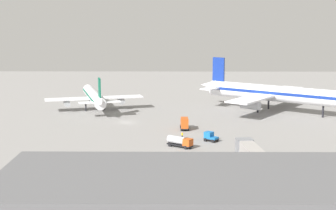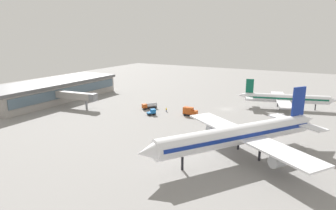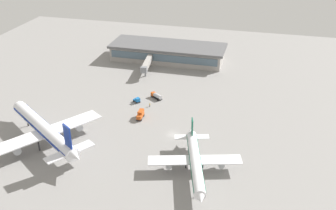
{
  "view_description": "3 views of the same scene",
  "coord_description": "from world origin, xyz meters",
  "px_view_note": "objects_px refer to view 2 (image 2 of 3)",
  "views": [
    {
      "loc": [
        13.2,
        -143.52,
        29.47
      ],
      "look_at": [
        11.88,
        -2.99,
        5.62
      ],
      "focal_mm": 54.35,
      "sensor_mm": 36.0,
      "label": 1
    },
    {
      "loc": [
        114.18,
        34.64,
        30.71
      ],
      "look_at": [
        16.71,
        -18.66,
        3.21
      ],
      "focal_mm": 30.87,
      "sensor_mm": 36.0,
      "label": 2
    },
    {
      "loc": [
        -30.0,
        125.35,
        81.43
      ],
      "look_at": [
        5.69,
        -14.25,
        5.09
      ],
      "focal_mm": 41.45,
      "sensor_mm": 36.0,
      "label": 3
    }
  ],
  "objects_px": {
    "catering_truck": "(190,111)",
    "fuel_truck": "(150,106)",
    "airplane_at_gate": "(285,98)",
    "airplane_taxiing": "(240,135)",
    "ground_crew_worker": "(166,110)",
    "baggage_tug": "(152,112)"
  },
  "relations": [
    {
      "from": "fuel_truck",
      "to": "airplane_at_gate",
      "type": "bearing_deg",
      "value": 154.88
    },
    {
      "from": "fuel_truck",
      "to": "baggage_tug",
      "type": "relative_size",
      "value": 1.66
    },
    {
      "from": "airplane_taxiing",
      "to": "fuel_truck",
      "type": "bearing_deg",
      "value": -88.21
    },
    {
      "from": "catering_truck",
      "to": "baggage_tug",
      "type": "bearing_deg",
      "value": -157.36
    },
    {
      "from": "airplane_at_gate",
      "to": "airplane_taxiing",
      "type": "relative_size",
      "value": 0.83
    },
    {
      "from": "airplane_taxiing",
      "to": "fuel_truck",
      "type": "distance_m",
      "value": 55.38
    },
    {
      "from": "baggage_tug",
      "to": "ground_crew_worker",
      "type": "relative_size",
      "value": 2.25
    },
    {
      "from": "airplane_at_gate",
      "to": "catering_truck",
      "type": "bearing_deg",
      "value": -151.97
    },
    {
      "from": "ground_crew_worker",
      "to": "airplane_taxiing",
      "type": "bearing_deg",
      "value": -149.59
    },
    {
      "from": "airplane_taxiing",
      "to": "ground_crew_worker",
      "type": "distance_m",
      "value": 48.21
    },
    {
      "from": "fuel_truck",
      "to": "ground_crew_worker",
      "type": "bearing_deg",
      "value": 121.04
    },
    {
      "from": "catering_truck",
      "to": "baggage_tug",
      "type": "xyz_separation_m",
      "value": [
        6.0,
        -13.33,
        -0.54
      ]
    },
    {
      "from": "catering_truck",
      "to": "fuel_truck",
      "type": "bearing_deg",
      "value": 173.94
    },
    {
      "from": "fuel_truck",
      "to": "baggage_tug",
      "type": "height_order",
      "value": "fuel_truck"
    },
    {
      "from": "airplane_at_gate",
      "to": "fuel_truck",
      "type": "xyz_separation_m",
      "value": [
        27.58,
        -49.58,
        -3.0
      ]
    },
    {
      "from": "fuel_truck",
      "to": "ground_crew_worker",
      "type": "xyz_separation_m",
      "value": [
        0.7,
        8.42,
        -0.54
      ]
    },
    {
      "from": "catering_truck",
      "to": "ground_crew_worker",
      "type": "xyz_separation_m",
      "value": [
        -0.8,
        -10.77,
        -0.85
      ]
    },
    {
      "from": "ground_crew_worker",
      "to": "fuel_truck",
      "type": "bearing_deg",
      "value": 63.75
    },
    {
      "from": "catering_truck",
      "to": "ground_crew_worker",
      "type": "height_order",
      "value": "catering_truck"
    },
    {
      "from": "airplane_taxiing",
      "to": "ground_crew_worker",
      "type": "height_order",
      "value": "airplane_taxiing"
    },
    {
      "from": "catering_truck",
      "to": "fuel_truck",
      "type": "distance_m",
      "value": 19.26
    },
    {
      "from": "airplane_taxiing",
      "to": "ground_crew_worker",
      "type": "bearing_deg",
      "value": -93.04
    }
  ]
}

